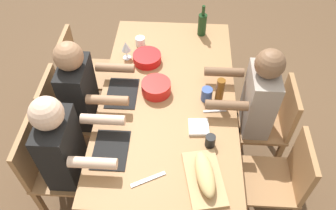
{
  "coord_description": "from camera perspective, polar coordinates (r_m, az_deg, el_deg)",
  "views": [
    {
      "loc": [
        1.77,
        0.1,
        2.63
      ],
      "look_at": [
        0.0,
        0.0,
        0.63
      ],
      "focal_mm": 36.43,
      "sensor_mm": 36.0,
      "label": 1
    }
  ],
  "objects": [
    {
      "name": "chair_near_center",
      "position": [
        2.93,
        -16.45,
        -1.19
      ],
      "size": [
        0.4,
        0.4,
        0.85
      ],
      "color": "#9E7044",
      "rests_on": "ground_plane"
    },
    {
      "name": "carving_knife",
      "position": [
        2.16,
        -3.34,
        -12.32
      ],
      "size": [
        0.13,
        0.22,
        0.01
      ],
      "primitive_type": "cube",
      "rotation": [
        0.0,
        0.0,
        2.05
      ],
      "color": "silver",
      "rests_on": "dining_table"
    },
    {
      "name": "beer_bottle",
      "position": [
        2.5,
        8.66,
        2.3
      ],
      "size": [
        0.06,
        0.06,
        0.22
      ],
      "primitive_type": "cylinder",
      "color": "brown",
      "rests_on": "dining_table"
    },
    {
      "name": "chair_far_right",
      "position": [
        2.59,
        18.4,
        -11.57
      ],
      "size": [
        0.4,
        0.4,
        0.85
      ],
      "color": "#9E7044",
      "rests_on": "ground_plane"
    },
    {
      "name": "chair_near_left",
      "position": [
        3.27,
        -14.25,
        5.72
      ],
      "size": [
        0.4,
        0.4,
        0.85
      ],
      "color": "#9E7044",
      "rests_on": "ground_plane"
    },
    {
      "name": "cup_near_left",
      "position": [
        3.02,
        -4.66,
        10.57
      ],
      "size": [
        0.08,
        0.08,
        0.08
      ],
      "primitive_type": "cylinder",
      "color": "white",
      "rests_on": "dining_table"
    },
    {
      "name": "chair_far_center",
      "position": [
        2.88,
        16.81,
        -2.64
      ],
      "size": [
        0.4,
        0.4,
        0.85
      ],
      "color": "#9E7044",
      "rests_on": "ground_plane"
    },
    {
      "name": "placemat_near_center",
      "position": [
        2.62,
        -7.67,
        1.98
      ],
      "size": [
        0.32,
        0.23,
        0.01
      ],
      "primitive_type": "cube",
      "color": "black",
      "rests_on": "dining_table"
    },
    {
      "name": "serving_bowl_pasta",
      "position": [
        2.58,
        -1.99,
        3.04
      ],
      "size": [
        0.22,
        0.22,
        0.09
      ],
      "color": "red",
      "rests_on": "dining_table"
    },
    {
      "name": "napkin_stack",
      "position": [
        2.39,
        5.14,
        -3.72
      ],
      "size": [
        0.15,
        0.15,
        0.02
      ],
      "primitive_type": "cube",
      "rotation": [
        0.0,
        0.0,
        0.06
      ],
      "color": "white",
      "rests_on": "dining_table"
    },
    {
      "name": "diner_far_center",
      "position": [
        2.68,
        14.0,
        0.37
      ],
      "size": [
        0.41,
        0.53,
        1.2
      ],
      "color": "#2D2D38",
      "rests_on": "ground_plane"
    },
    {
      "name": "cup_far_center",
      "position": [
        2.54,
        6.5,
        1.8
      ],
      "size": [
        0.08,
        0.08,
        0.1
      ],
      "primitive_type": "cylinder",
      "color": "#334C8C",
      "rests_on": "dining_table"
    },
    {
      "name": "placemat_near_right",
      "position": [
        2.31,
        -9.54,
        -7.38
      ],
      "size": [
        0.32,
        0.23,
        0.01
      ],
      "primitive_type": "cube",
      "color": "black",
      "rests_on": "dining_table"
    },
    {
      "name": "chair_near_right",
      "position": [
        2.66,
        -19.19,
        -9.72
      ],
      "size": [
        0.4,
        0.4,
        0.85
      ],
      "color": "#9E7044",
      "rests_on": "ground_plane"
    },
    {
      "name": "fork_far_center",
      "position": [
        2.5,
        7.85,
        -1.0
      ],
      "size": [
        0.04,
        0.17,
        0.01
      ],
      "primitive_type": "cube",
      "rotation": [
        0.0,
        0.0,
        0.12
      ],
      "color": "silver",
      "rests_on": "dining_table"
    },
    {
      "name": "cup_far_right",
      "position": [
        2.28,
        7.07,
        -5.98
      ],
      "size": [
        0.07,
        0.07,
        0.09
      ],
      "primitive_type": "cylinder",
      "color": "black",
      "rests_on": "dining_table"
    },
    {
      "name": "ground_plane",
      "position": [
        3.17,
        0.0,
        -7.54
      ],
      "size": [
        8.0,
        8.0,
        0.0
      ],
      "primitive_type": "plane",
      "color": "brown"
    },
    {
      "name": "cutting_board",
      "position": [
        2.17,
        6.07,
        -12.13
      ],
      "size": [
        0.43,
        0.29,
        0.02
      ],
      "primitive_type": "cube",
      "rotation": [
        0.0,
        0.0,
        0.19
      ],
      "color": "tan",
      "rests_on": "dining_table"
    },
    {
      "name": "wine_bottle",
      "position": [
        3.11,
        5.75,
        13.33
      ],
      "size": [
        0.08,
        0.08,
        0.29
      ],
      "color": "#193819",
      "rests_on": "dining_table"
    },
    {
      "name": "wine_glass",
      "position": [
        2.85,
        -7.05,
        9.61
      ],
      "size": [
        0.08,
        0.08,
        0.17
      ],
      "color": "silver",
      "rests_on": "dining_table"
    },
    {
      "name": "diner_near_right",
      "position": [
        2.42,
        -16.38,
        -7.45
      ],
      "size": [
        0.41,
        0.53,
        1.2
      ],
      "color": "#2D2D38",
      "rests_on": "ground_plane"
    },
    {
      "name": "bread_loaf",
      "position": [
        2.12,
        6.19,
        -11.41
      ],
      "size": [
        0.34,
        0.17,
        0.09
      ],
      "primitive_type": "ellipsoid",
      "rotation": [
        0.0,
        0.0,
        0.19
      ],
      "color": "tan",
      "rests_on": "cutting_board"
    },
    {
      "name": "serving_bowl_greens",
      "position": [
        2.85,
        -3.52,
        7.92
      ],
      "size": [
        0.23,
        0.23,
        0.07
      ],
      "color": "red",
      "rests_on": "dining_table"
    },
    {
      "name": "diner_near_center",
      "position": [
        2.72,
        -13.75,
        1.54
      ],
      "size": [
        0.41,
        0.53,
        1.2
      ],
      "color": "#2D2D38",
      "rests_on": "ground_plane"
    },
    {
      "name": "dining_table",
      "position": [
        2.65,
        0.0,
        0.5
      ],
      "size": [
        1.88,
        1.02,
        0.74
      ],
      "color": "#9E7044",
      "rests_on": "ground_plane"
    }
  ]
}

